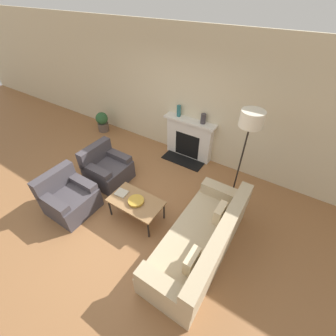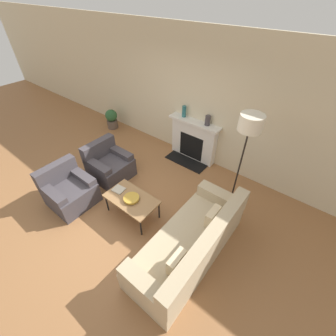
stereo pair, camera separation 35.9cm
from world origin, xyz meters
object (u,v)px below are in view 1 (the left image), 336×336
(book, at_px, (121,193))
(potted_plant, at_px, (102,121))
(floor_lamp, at_px, (249,129))
(mantel_vase_left, at_px, (179,111))
(couch, at_px, (201,241))
(bowl, at_px, (136,201))
(fireplace, at_px, (189,139))
(armchair_near, at_px, (69,198))
(coffee_table, at_px, (136,202))
(mantel_vase_center_left, at_px, (203,119))
(armchair_far, at_px, (107,169))

(book, relative_size, potted_plant, 0.41)
(floor_lamp, bearing_deg, mantel_vase_left, 155.69)
(couch, bearing_deg, bowl, -90.03)
(bowl, bearing_deg, fireplace, 94.11)
(fireplace, height_order, couch, fireplace)
(bowl, bearing_deg, book, 176.63)
(armchair_near, distance_m, book, 1.03)
(couch, height_order, coffee_table, couch)
(fireplace, distance_m, mantel_vase_center_left, 0.70)
(couch, xyz_separation_m, armchair_far, (-2.54, 0.49, -0.01))
(bowl, height_order, mantel_vase_left, mantel_vase_left)
(armchair_far, xyz_separation_m, mantel_vase_left, (0.75, 1.78, 0.85))
(couch, height_order, floor_lamp, floor_lamp)
(coffee_table, xyz_separation_m, bowl, (0.02, -0.02, 0.07))
(couch, xyz_separation_m, armchair_near, (-2.54, -0.52, -0.01))
(fireplace, relative_size, coffee_table, 1.31)
(fireplace, bearing_deg, bowl, -85.89)
(couch, relative_size, coffee_table, 2.22)
(mantel_vase_center_left, bearing_deg, bowl, -93.78)
(fireplace, relative_size, floor_lamp, 0.66)
(couch, height_order, mantel_vase_center_left, mantel_vase_center_left)
(armchair_far, bearing_deg, coffee_table, -111.40)
(coffee_table, distance_m, book, 0.34)
(bowl, xyz_separation_m, mantel_vase_center_left, (0.15, 2.27, 0.66))
(couch, distance_m, bowl, 1.32)
(armchair_near, relative_size, floor_lamp, 0.42)
(bowl, bearing_deg, mantel_vase_left, 102.02)
(mantel_vase_left, bearing_deg, floor_lamp, -24.31)
(armchair_far, relative_size, bowl, 2.83)
(bowl, bearing_deg, mantel_vase_center_left, 86.22)
(armchair_near, xyz_separation_m, potted_plant, (-1.66, 2.51, -0.00))
(coffee_table, bearing_deg, fireplace, 93.51)
(couch, bearing_deg, armchair_near, -78.45)
(mantel_vase_center_left, height_order, potted_plant, mantel_vase_center_left)
(fireplace, bearing_deg, potted_plant, -174.53)
(armchair_near, height_order, mantel_vase_center_left, mantel_vase_center_left)
(couch, xyz_separation_m, bowl, (-1.31, 0.00, 0.15))
(fireplace, relative_size, armchair_near, 1.57)
(coffee_table, distance_m, bowl, 0.07)
(fireplace, xyz_separation_m, armchair_far, (-1.07, -1.76, -0.19))
(armchair_near, height_order, bowl, armchair_near)
(bowl, distance_m, potted_plant, 3.51)
(armchair_near, height_order, floor_lamp, floor_lamp)
(fireplace, distance_m, bowl, 2.26)
(armchair_near, bearing_deg, armchair_far, 0.00)
(armchair_near, xyz_separation_m, armchair_far, (0.00, 1.01, 0.00))
(mantel_vase_center_left, xyz_separation_m, potted_plant, (-3.04, -0.28, -0.83))
(armchair_near, distance_m, coffee_table, 1.33)
(coffee_table, height_order, mantel_vase_center_left, mantel_vase_center_left)
(armchair_far, relative_size, mantel_vase_center_left, 3.67)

